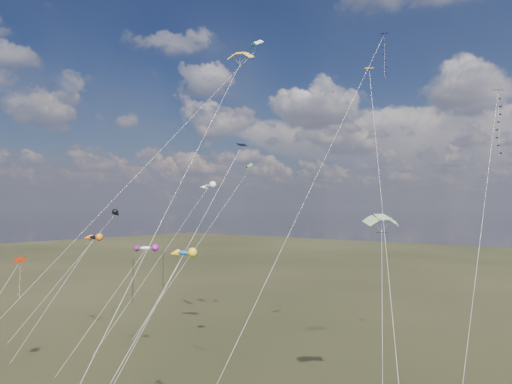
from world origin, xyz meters
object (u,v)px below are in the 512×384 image
Objects in this scene: utility_pole_far at (163,268)px; parafoil_yellow at (239,54)px; utility_pole_near at (133,279)px; novelty_black_orange at (93,238)px; diamond_black_high at (497,133)px.

parafoil_yellow reaches higher than utility_pole_far.
utility_pole_near is 0.58× the size of novelty_black_orange.
novelty_black_orange is (23.27, -32.00, 9.16)m from utility_pole_far.
diamond_black_high is 0.86× the size of parafoil_yellow.
utility_pole_far is 40.61m from novelty_black_orange.
diamond_black_high is 49.51m from novelty_black_orange.
novelty_black_orange is at bearing -177.58° from parafoil_yellow.
utility_pole_far is at bearing 126.02° from novelty_black_orange.
novelty_black_orange is (-45.61, -15.57, -11.35)m from diamond_black_high.
utility_pole_near and utility_pole_far have the same top height.
diamond_black_high is (60.88, -2.43, 20.51)m from utility_pole_near.
utility_pole_far is (-8.00, 14.00, 0.00)m from utility_pole_near.
utility_pole_far is at bearing 119.74° from utility_pole_near.
utility_pole_near is 0.24× the size of parafoil_yellow.
utility_pole_near is at bearing -60.26° from utility_pole_far.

